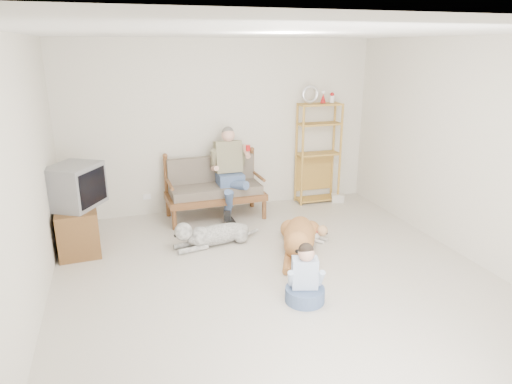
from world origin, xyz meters
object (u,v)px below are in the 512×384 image
object	(u,v)px
etagere	(318,152)
tv_stand	(78,227)
loveseat	(214,187)
golden_retriever	(299,238)

from	to	relation	value
etagere	tv_stand	xyz separation A→B (m)	(-3.83, -0.85, -0.57)
loveseat	etagere	xyz separation A→B (m)	(1.84, 0.19, 0.38)
loveseat	tv_stand	world-z (taller)	loveseat
tv_stand	loveseat	bearing A→B (deg)	14.97
etagere	tv_stand	world-z (taller)	etagere
loveseat	tv_stand	bearing A→B (deg)	-162.90
loveseat	tv_stand	distance (m)	2.11
etagere	tv_stand	size ratio (longest dim) A/B	2.13
loveseat	golden_retriever	bearing A→B (deg)	-67.49
etagere	tv_stand	bearing A→B (deg)	-167.43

